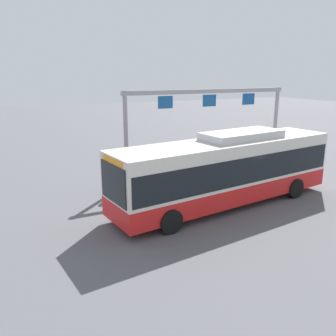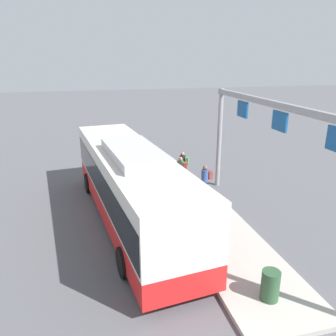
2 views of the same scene
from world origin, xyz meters
name	(u,v)px [view 1 (image 1 of 2)]	position (x,y,z in m)	size (l,w,h in m)	color
ground_plane	(225,204)	(0.00, 0.00, 0.00)	(120.00, 120.00, 0.00)	#56565B
platform_curb	(227,179)	(-2.36, -3.18, 0.08)	(10.00, 2.80, 0.16)	#B2ADA3
bus_main	(227,168)	(-0.01, 0.00, 1.81)	(11.76, 3.86, 3.46)	red
person_boarding	(116,179)	(4.26, -3.59, 0.89)	(0.54, 0.61, 1.67)	maroon
person_waiting_near	(168,168)	(1.22, -3.79, 1.05)	(0.34, 0.52, 1.67)	black
person_waiting_mid	(136,178)	(3.34, -3.19, 0.89)	(0.48, 0.60, 1.67)	black
platform_sign_gantry	(209,111)	(-2.30, -5.20, 3.84)	(11.17, 0.24, 5.20)	gray
trash_bin	(276,164)	(-5.99, -3.07, 0.61)	(0.52, 0.52, 0.90)	#2D5133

